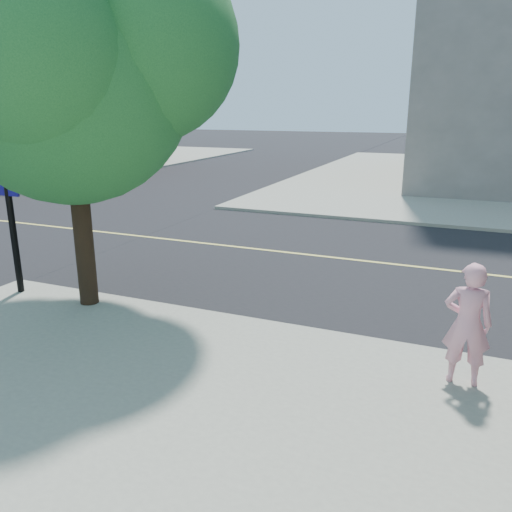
% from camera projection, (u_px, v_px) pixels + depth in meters
% --- Properties ---
extents(ground, '(140.00, 140.00, 0.00)m').
position_uv_depth(ground, '(57.00, 291.00, 10.52)').
color(ground, black).
rests_on(ground, ground).
extents(road_ew, '(140.00, 9.00, 0.01)m').
position_uv_depth(road_ew, '(173.00, 240.00, 14.51)').
color(road_ew, black).
rests_on(road_ew, ground).
extents(sidewalk_nw, '(26.00, 25.00, 0.12)m').
position_uv_depth(sidewalk_nw, '(26.00, 157.00, 38.06)').
color(sidewalk_nw, gray).
rests_on(sidewalk_nw, ground).
extents(church, '(15.20, 12.00, 14.40)m').
position_uv_depth(church, '(4.00, 47.00, 31.86)').
color(church, maroon).
rests_on(church, sidewalk_nw).
extents(man_on_phone, '(0.62, 0.42, 1.65)m').
position_uv_depth(man_on_phone, '(468.00, 324.00, 6.59)').
color(man_on_phone, pink).
rests_on(man_on_phone, sidewalk_se).
extents(street_tree, '(5.14, 4.67, 6.82)m').
position_uv_depth(street_tree, '(72.00, 49.00, 8.32)').
color(street_tree, black).
rests_on(street_tree, sidewalk_se).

